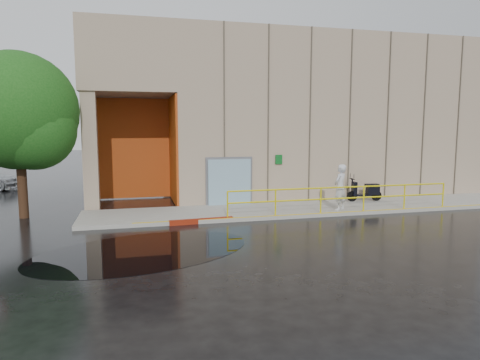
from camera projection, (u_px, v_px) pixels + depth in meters
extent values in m
plane|color=black|center=(266.00, 242.00, 13.22)|extent=(120.00, 120.00, 0.00)
cube|color=gray|center=(322.00, 208.00, 18.51)|extent=(20.00, 3.00, 0.15)
cube|color=tan|center=(307.00, 119.00, 24.78)|extent=(16.00, 10.00, 8.00)
cube|color=tan|center=(128.00, 70.00, 22.03)|extent=(4.00, 10.00, 3.00)
cube|color=tan|center=(90.00, 153.00, 17.70)|extent=(0.60, 0.60, 5.00)
cube|color=#B54C10|center=(130.00, 149.00, 21.08)|extent=(3.80, 0.15, 4.90)
cube|color=#B54C10|center=(173.00, 150.00, 19.87)|extent=(0.10, 3.50, 4.90)
cube|color=#829FB2|center=(230.00, 182.00, 18.78)|extent=(1.90, 0.10, 2.00)
cube|color=slate|center=(229.00, 182.00, 18.86)|extent=(2.10, 0.06, 2.20)
cube|color=#0C571B|center=(279.00, 159.00, 19.29)|extent=(0.32, 0.04, 0.42)
cylinder|color=yellow|center=(343.00, 187.00, 17.15)|extent=(9.50, 0.06, 0.06)
cylinder|color=yellow|center=(343.00, 198.00, 17.20)|extent=(9.50, 0.06, 0.06)
imported|color=silver|center=(340.00, 187.00, 17.53)|extent=(0.82, 0.77, 1.89)
cylinder|color=black|center=(352.00, 196.00, 19.68)|extent=(0.48, 0.15, 0.48)
cylinder|color=black|center=(376.00, 196.00, 19.85)|extent=(0.48, 0.15, 0.48)
cube|color=maroon|center=(202.00, 221.00, 15.82)|extent=(2.41, 0.36, 0.18)
cube|color=black|center=(143.00, 251.00, 12.25)|extent=(7.30, 5.68, 0.01)
cylinder|color=black|center=(22.00, 182.00, 16.65)|extent=(0.36, 0.36, 2.81)
sphere|color=#1E601F|center=(18.00, 111.00, 16.32)|extent=(4.50, 4.50, 4.50)
sphere|color=#1E601F|center=(34.00, 129.00, 16.20)|extent=(3.15, 3.15, 3.15)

